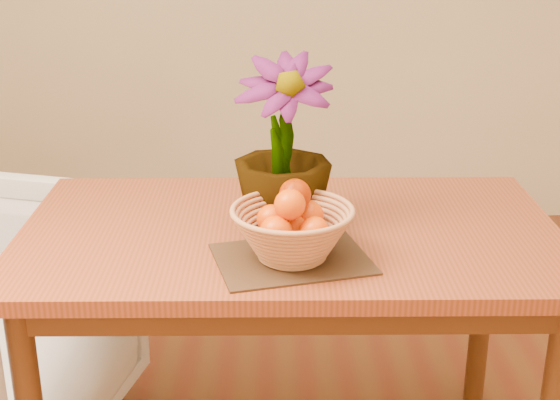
{
  "coord_description": "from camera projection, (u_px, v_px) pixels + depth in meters",
  "views": [
    {
      "loc": [
        -0.05,
        -1.57,
        1.53
      ],
      "look_at": [
        -0.03,
        0.13,
        0.89
      ],
      "focal_mm": 50.0,
      "sensor_mm": 36.0,
      "label": 1
    }
  ],
  "objects": [
    {
      "name": "table",
      "position": [
        290.0,
        258.0,
        2.06
      ],
      "size": [
        1.4,
        0.8,
        0.75
      ],
      "color": "maroon",
      "rests_on": "floor"
    },
    {
      "name": "placemat",
      "position": [
        292.0,
        259.0,
        1.84
      ],
      "size": [
        0.41,
        0.34,
        0.01
      ],
      "primitive_type": "cube",
      "rotation": [
        0.0,
        0.0,
        0.25
      ],
      "color": "#3D2616",
      "rests_on": "table"
    },
    {
      "name": "wicker_basket",
      "position": [
        292.0,
        235.0,
        1.82
      ],
      "size": [
        0.29,
        0.29,
        0.12
      ],
      "color": "#BF7D4F",
      "rests_on": "placemat"
    },
    {
      "name": "orange_pile",
      "position": [
        293.0,
        214.0,
        1.8
      ],
      "size": [
        0.17,
        0.17,
        0.14
      ],
      "rotation": [
        0.0,
        0.0,
        0.3
      ],
      "color": "#D45103",
      "rests_on": "wicker_basket"
    },
    {
      "name": "potted_plant",
      "position": [
        283.0,
        145.0,
        1.95
      ],
      "size": [
        0.27,
        0.27,
        0.45
      ],
      "primitive_type": "imported",
      "rotation": [
        0.0,
        0.0,
        -0.08
      ],
      "color": "#1B4E16",
      "rests_on": "table"
    }
  ]
}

